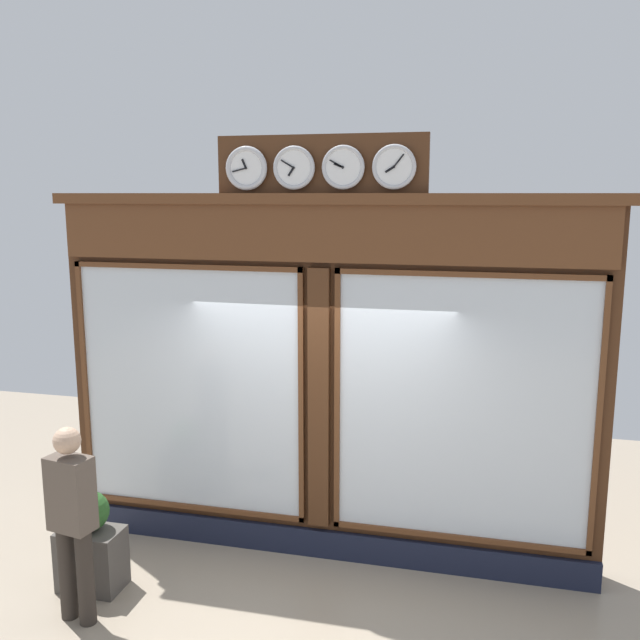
# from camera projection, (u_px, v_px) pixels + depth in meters

# --- Properties ---
(shop_facade) EXTENTS (5.30, 0.42, 4.04)m
(shop_facade) POSITION_uv_depth(u_px,v_px,m) (323.00, 377.00, 6.61)
(shop_facade) COLOR #4C2B16
(shop_facade) RESTS_ON ground_plane
(pedestrian) EXTENTS (0.39, 0.28, 1.69)m
(pedestrian) POSITION_uv_depth(u_px,v_px,m) (72.00, 516.00, 5.61)
(pedestrian) COLOR #312A24
(pedestrian) RESTS_ON ground_plane
(planter_box) EXTENTS (0.56, 0.36, 0.56)m
(planter_box) POSITION_uv_depth(u_px,v_px,m) (92.00, 559.00, 6.21)
(planter_box) COLOR #4C4742
(planter_box) RESTS_ON ground_plane
(planter_shrub) EXTENTS (0.36, 0.36, 0.36)m
(planter_shrub) POSITION_uv_depth(u_px,v_px,m) (89.00, 511.00, 6.12)
(planter_shrub) COLOR #285623
(planter_shrub) RESTS_ON planter_box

